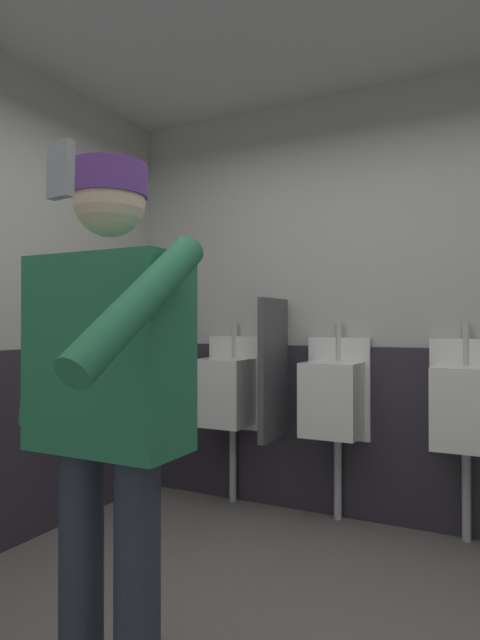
% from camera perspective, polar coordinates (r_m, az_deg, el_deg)
% --- Properties ---
extents(wall_back, '(3.92, 0.12, 2.74)m').
position_cam_1_polar(wall_back, '(3.46, 13.60, 1.79)').
color(wall_back, '#B2B2AD').
rests_on(wall_back, ground_plane).
extents(wainscot_band_back, '(3.32, 0.03, 1.09)m').
position_cam_1_polar(wainscot_band_back, '(3.45, 13.35, -11.97)').
color(wainscot_band_back, '#2D2833').
rests_on(wainscot_band_back, ground_plane).
extents(urinal_left, '(0.40, 0.34, 1.24)m').
position_cam_1_polar(urinal_left, '(3.59, -1.45, -7.78)').
color(urinal_left, white).
rests_on(urinal_left, ground_plane).
extents(urinal_middle, '(0.40, 0.34, 1.24)m').
position_cam_1_polar(urinal_middle, '(3.31, 10.21, -8.40)').
color(urinal_middle, white).
rests_on(urinal_middle, ground_plane).
extents(urinal_right, '(0.40, 0.34, 1.24)m').
position_cam_1_polar(urinal_right, '(3.18, 23.44, -8.68)').
color(urinal_right, white).
rests_on(urinal_right, ground_plane).
extents(privacy_divider_panel, '(0.04, 0.40, 0.90)m').
position_cam_1_polar(privacy_divider_panel, '(3.35, 3.67, -5.33)').
color(privacy_divider_panel, '#4C4C51').
extents(person, '(0.71, 0.60, 1.73)m').
position_cam_1_polar(person, '(1.66, -14.35, -7.48)').
color(person, '#2D3342').
rests_on(person, ground_plane).
extents(cell_phone, '(0.06, 0.03, 0.11)m').
position_cam_1_polar(cell_phone, '(1.11, -19.06, 15.28)').
color(cell_phone, '#A5A8B2').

